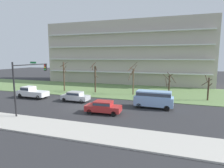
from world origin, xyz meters
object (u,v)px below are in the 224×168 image
Objects in this scene: tree_far_left at (64,75)px; sedan_red_near_left at (103,107)px; tree_far_right at (208,88)px; sedan_silver_center_left at (75,96)px; pickup_white_near_right at (32,92)px; tree_right at (169,84)px; tree_center at (133,78)px; traffic_signal_mast at (27,78)px; tree_left at (95,78)px; van_blue_center_right at (154,98)px.

sedan_red_near_left is at bearing -42.19° from tree_far_left.
sedan_silver_center_left is at bearing -160.30° from tree_far_right.
pickup_white_near_right is (-8.42, 0.01, 0.14)m from sedan_silver_center_left.
sedan_silver_center_left is (-13.87, -7.78, -1.44)m from tree_right.
sedan_silver_center_left is at bearing 142.47° from sedan_red_near_left.
tree_right reaches higher than pickup_white_near_right.
sedan_silver_center_left is at bearing -177.95° from pickup_white_near_right.
tree_center is 6.47m from tree_right.
tree_center is 18.18m from traffic_signal_mast.
tree_center is at bearing -151.11° from pickup_white_near_right.
tree_left is 0.99× the size of tree_center.
pickup_white_near_right is (-14.81, 4.51, 0.14)m from sedan_red_near_left.
tree_right is at bearing -0.04° from tree_left.
traffic_signal_mast reaches higher than van_blue_center_right.
tree_left is 1.34× the size of sedan_silver_center_left.
tree_far_left reaches higher than pickup_white_near_right.
tree_far_right is 29.13m from pickup_white_near_right.
van_blue_center_right is at bearing 25.68° from traffic_signal_mast.
tree_center is 11.15m from sedan_silver_center_left.
tree_center is at bearing -131.33° from sedan_silver_center_left.
tree_right is 6.00m from tree_far_right.
tree_center is 0.94× the size of traffic_signal_mast.
tree_center reaches higher than tree_far_right.
tree_far_right reaches higher than sedan_silver_center_left.
van_blue_center_right is at bearing -60.15° from tree_center.
sedan_silver_center_left is (-6.39, 4.50, 0.00)m from sedan_red_near_left.
pickup_white_near_right is at bearing 1.64° from van_blue_center_right.
van_blue_center_right is at bearing -178.44° from sedan_silver_center_left.
sedan_red_near_left is (12.97, -11.75, -2.37)m from tree_far_left.
tree_right is at bearing 173.47° from tree_far_right.
sedan_silver_center_left is (-0.00, -7.79, -2.06)m from tree_left.
sedan_red_near_left is at bearing 146.41° from sedan_silver_center_left.
tree_far_left reaches higher than sedan_silver_center_left.
sedan_silver_center_left is (-7.45, -8.01, -2.17)m from tree_center.
tree_left reaches higher than tree_far_right.
pickup_white_near_right is at bearing -160.78° from tree_right.
tree_center is 1.14× the size of van_blue_center_right.
pickup_white_near_right is (-1.84, -7.24, -2.23)m from tree_far_left.
van_blue_center_right is at bearing 36.13° from sedan_red_near_left.
tree_center is at bearing 177.90° from tree_right.
tree_left is 13.88m from tree_right.
tree_center reaches higher than pickup_white_near_right.
tree_left is at bearing -88.46° from sedan_silver_center_left.
tree_left is at bearing 79.94° from traffic_signal_mast.
traffic_signal_mast is at bearing -166.56° from sedan_red_near_left.
tree_far_right is 0.93× the size of sedan_silver_center_left.
tree_left is 15.15m from traffic_signal_mast.
tree_left is 8.06m from sedan_silver_center_left.
traffic_signal_mast reaches higher than tree_left.
tree_center is at bearing -58.49° from van_blue_center_right.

